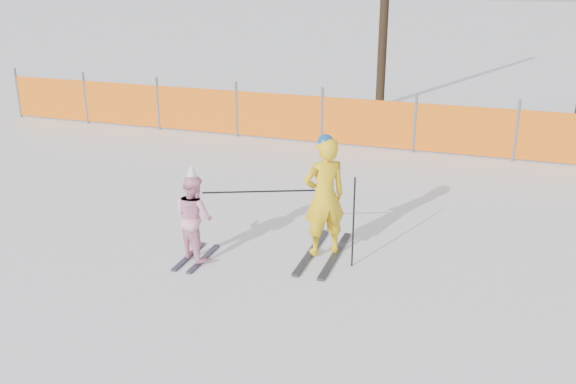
# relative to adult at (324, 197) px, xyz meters

# --- Properties ---
(ground) EXTENTS (120.00, 120.00, 0.00)m
(ground) POSITION_rel_adult_xyz_m (-0.39, -0.85, -0.85)
(ground) COLOR white
(ground) RESTS_ON ground
(adult) EXTENTS (0.71, 1.50, 1.72)m
(adult) POSITION_rel_adult_xyz_m (0.00, 0.00, 0.00)
(adult) COLOR black
(adult) RESTS_ON ground
(child) EXTENTS (0.71, 0.90, 1.36)m
(child) POSITION_rel_adult_xyz_m (-1.61, -0.65, -0.23)
(child) COLOR black
(child) RESTS_ON ground
(ski_poles) EXTENTS (1.96, 0.58, 1.24)m
(ski_poles) POSITION_rel_adult_xyz_m (-0.23, -0.27, -0.05)
(ski_poles) COLOR black
(ski_poles) RESTS_ON ground
(safety_fence) EXTENTS (14.41, 0.06, 1.25)m
(safety_fence) POSITION_rel_adult_xyz_m (-2.36, 5.41, -0.30)
(safety_fence) COLOR #595960
(safety_fence) RESTS_ON ground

